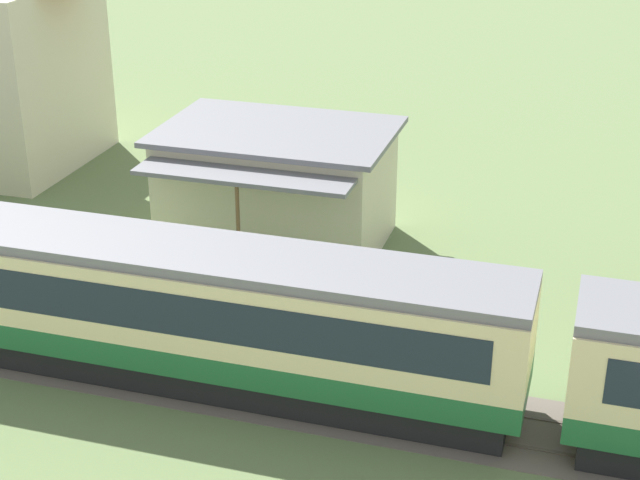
# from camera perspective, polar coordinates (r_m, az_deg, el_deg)

# --- Properties ---
(passenger_train) EXTENTS (90.49, 3.17, 4.28)m
(passenger_train) POSITION_cam_1_polar(r_m,az_deg,el_deg) (26.64, 13.85, -6.91)
(passenger_train) COLOR #1E6033
(passenger_train) RESTS_ON ground_plane
(station_building) EXTENTS (8.73, 7.37, 4.60)m
(station_building) POSITION_cam_1_polar(r_m,az_deg,el_deg) (37.49, -2.49, 3.16)
(station_building) COLOR beige
(station_building) RESTS_ON ground_plane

